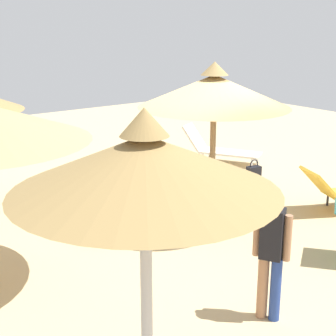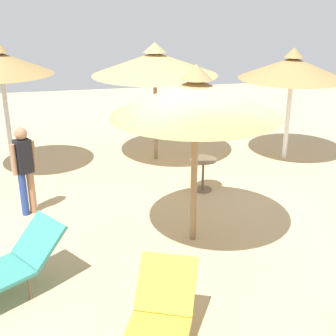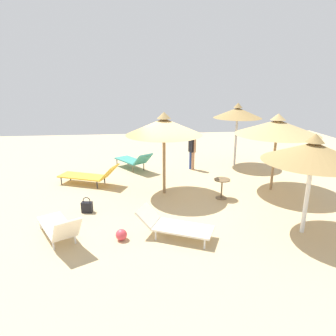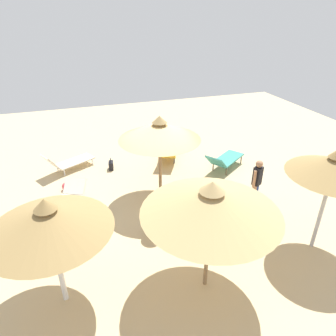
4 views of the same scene
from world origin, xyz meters
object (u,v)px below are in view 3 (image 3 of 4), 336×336
handbag (87,207)px  lounge_chair_far_right (59,227)px  parasol_umbrella_front (313,152)px  person_standing_front (192,149)px  lounge_chair_back (134,160)px  side_table_round (222,185)px  lounge_chair_center (173,225)px  beach_ball (121,235)px  parasol_umbrella_far_left (277,127)px  lounge_chair_edge (90,175)px  parasol_umbrella_near_right (164,127)px  parasol_umbrella_near_left (238,113)px

handbag → lounge_chair_far_right: bearing=-104.2°
parasol_umbrella_front → person_standing_front: (-1.83, 5.80, -1.23)m
lounge_chair_back → handbag: 4.45m
side_table_round → person_standing_front: bearing=96.4°
lounge_chair_back → person_standing_front: 2.59m
parasol_umbrella_front → lounge_chair_back: bearing=125.8°
parasol_umbrella_front → lounge_chair_center: 3.83m
side_table_round → lounge_chair_center: bearing=-129.5°
handbag → beach_ball: handbag is taller
parasol_umbrella_front → lounge_chair_center: parasol_umbrella_front is taller
person_standing_front → beach_ball: bearing=-116.5°
side_table_round → lounge_chair_far_right: bearing=-154.7°
lounge_chair_center → beach_ball: 1.31m
parasol_umbrella_far_left → lounge_chair_back: bearing=148.6°
parasol_umbrella_front → lounge_chair_center: size_ratio=1.30×
side_table_round → lounge_chair_edge: bearing=158.1°
person_standing_front → side_table_round: size_ratio=2.42×
lounge_chair_back → side_table_round: size_ratio=3.08×
parasol_umbrella_near_right → beach_ball: bearing=-114.2°
handbag → beach_ball: bearing=-57.9°
lounge_chair_edge → lounge_chair_center: (2.62, -4.15, -0.05)m
parasol_umbrella_far_left → lounge_chair_back: parasol_umbrella_far_left is taller
lounge_chair_edge → parasol_umbrella_near_right: bearing=-23.0°
person_standing_front → lounge_chair_edge: bearing=-159.9°
lounge_chair_back → lounge_chair_edge: bearing=-132.6°
parasol_umbrella_near_right → side_table_round: size_ratio=4.22×
lounge_chair_center → parasol_umbrella_far_left: bearing=36.7°
lounge_chair_edge → lounge_chair_center: size_ratio=1.19×
parasol_umbrella_far_left → lounge_chair_back: 6.04m
parasol_umbrella_far_left → beach_ball: size_ratio=9.98×
parasol_umbrella_front → parasol_umbrella_near_left: bearing=87.5°
parasol_umbrella_far_left → lounge_chair_center: 5.26m
parasol_umbrella_near_left → lounge_chair_edge: bearing=-162.2°
lounge_chair_center → side_table_round: bearing=50.5°
handbag → parasol_umbrella_near_left: bearing=36.5°
parasol_umbrella_near_right → handbag: (-2.44, -1.30, -2.16)m
beach_ball → lounge_chair_center: bearing=0.8°
lounge_chair_far_right → side_table_round: 5.20m
parasol_umbrella_far_left → beach_ball: 6.36m
lounge_chair_far_right → handbag: 1.67m
lounge_chair_edge → handbag: bearing=-84.4°
parasol_umbrella_front → person_standing_front: parasol_umbrella_front is taller
beach_ball → side_table_round: bearing=36.1°
parasol_umbrella_near_right → lounge_chair_center: size_ratio=1.41×
parasol_umbrella_near_left → beach_ball: bearing=-128.6°
beach_ball → person_standing_front: bearing=63.5°
parasol_umbrella_far_left → person_standing_front: parasol_umbrella_far_left is taller
lounge_chair_edge → lounge_chair_far_right: bearing=-92.3°
parasol_umbrella_near_right → lounge_chair_center: 3.62m
side_table_round → parasol_umbrella_far_left: bearing=16.6°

